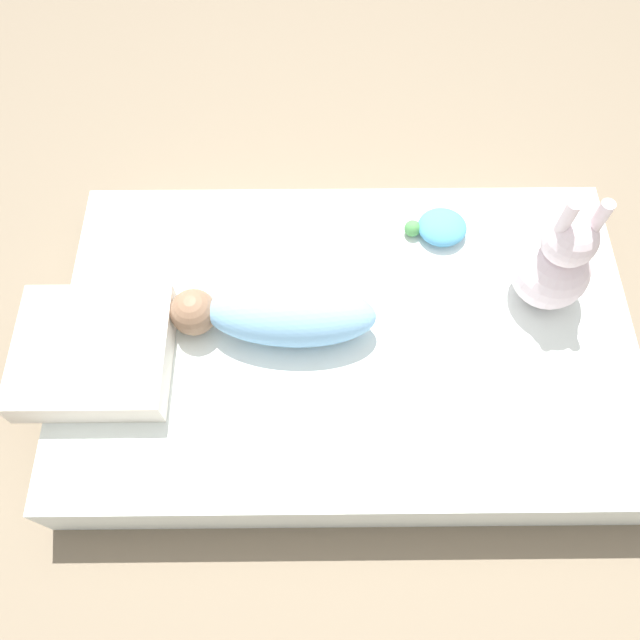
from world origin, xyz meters
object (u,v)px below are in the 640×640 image
(bunny_plush, at_px, (555,264))
(turtle_plush, at_px, (439,227))
(swaddled_baby, at_px, (278,314))
(pillow, at_px, (94,352))

(bunny_plush, distance_m, turtle_plush, 0.34)
(turtle_plush, bearing_deg, bunny_plush, 142.76)
(swaddled_baby, height_order, turtle_plush, swaddled_baby)
(turtle_plush, bearing_deg, swaddled_baby, 33.73)
(bunny_plush, bearing_deg, turtle_plush, -37.24)
(swaddled_baby, relative_size, bunny_plush, 1.40)
(swaddled_baby, xyz_separation_m, turtle_plush, (-0.45, -0.30, -0.05))
(bunny_plush, xyz_separation_m, turtle_plush, (0.26, -0.19, -0.11))
(turtle_plush, bearing_deg, pillow, 23.16)
(pillow, relative_size, turtle_plush, 2.15)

